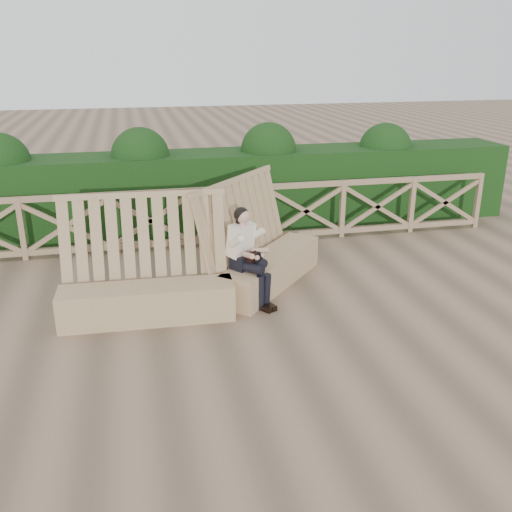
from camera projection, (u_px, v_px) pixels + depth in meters
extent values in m
plane|color=brown|center=(280.00, 331.00, 7.30)|extent=(60.00, 60.00, 0.00)
cube|color=#9F875B|center=(147.00, 303.00, 7.53)|extent=(2.29, 0.59, 0.49)
cube|color=#9F875B|center=(145.00, 255.00, 7.58)|extent=(2.29, 0.54, 1.60)
cube|color=#9F875B|center=(271.00, 270.00, 8.66)|extent=(1.89, 2.03, 0.49)
cube|color=#9F875B|center=(256.00, 231.00, 8.58)|extent=(1.85, 2.00, 1.60)
cube|color=black|center=(243.00, 261.00, 8.02)|extent=(0.41, 0.39, 0.20)
cube|color=#F0E0C6|center=(241.00, 240.00, 7.94)|extent=(0.45, 0.43, 0.48)
sphere|color=tan|center=(243.00, 216.00, 7.79)|extent=(0.27, 0.27, 0.19)
sphere|color=black|center=(241.00, 215.00, 7.81)|extent=(0.29, 0.29, 0.21)
cylinder|color=black|center=(250.00, 267.00, 7.85)|extent=(0.36, 0.42, 0.14)
cylinder|color=black|center=(256.00, 260.00, 7.94)|extent=(0.36, 0.43, 0.15)
cylinder|color=black|center=(260.00, 293.00, 7.83)|extent=(0.15, 0.15, 0.49)
cylinder|color=black|center=(267.00, 291.00, 7.90)|extent=(0.15, 0.15, 0.49)
cube|color=black|center=(265.00, 308.00, 7.85)|extent=(0.20, 0.23, 0.07)
cube|color=black|center=(270.00, 306.00, 7.90)|extent=(0.20, 0.23, 0.07)
cube|color=black|center=(253.00, 258.00, 7.90)|extent=(0.25, 0.23, 0.14)
cube|color=black|center=(260.00, 257.00, 7.78)|extent=(0.10, 0.10, 0.11)
cube|color=#896D4F|center=(230.00, 189.00, 10.15)|extent=(10.10, 0.07, 0.10)
cube|color=#896D4F|center=(231.00, 238.00, 10.47)|extent=(10.10, 0.07, 0.10)
cube|color=black|center=(219.00, 190.00, 11.35)|extent=(12.00, 1.20, 1.50)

